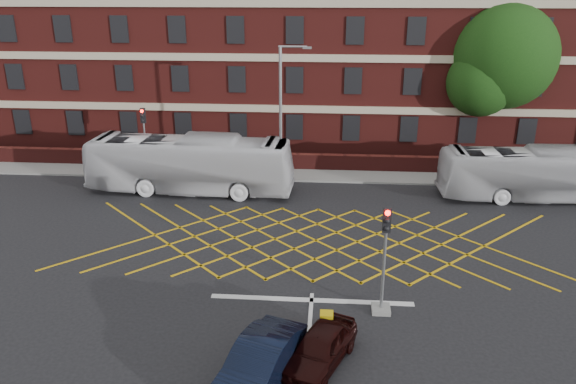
# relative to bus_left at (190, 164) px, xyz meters

# --- Properties ---
(ground) EXTENTS (120.00, 120.00, 0.00)m
(ground) POSITION_rel_bus_left_xyz_m (7.69, -8.37, -1.70)
(ground) COLOR black
(ground) RESTS_ON ground
(victorian_building) EXTENTS (51.00, 12.17, 20.40)m
(victorian_building) POSITION_rel_bus_left_xyz_m (7.94, 13.63, 6.14)
(victorian_building) COLOR #5D1B18
(victorian_building) RESTS_ON ground
(boundary_wall) EXTENTS (56.00, 0.50, 1.10)m
(boundary_wall) POSITION_rel_bus_left_xyz_m (7.69, 4.63, -1.15)
(boundary_wall) COLOR #4E1715
(boundary_wall) RESTS_ON ground
(far_pavement) EXTENTS (60.00, 3.00, 0.12)m
(far_pavement) POSITION_rel_bus_left_xyz_m (7.69, 3.63, -1.64)
(far_pavement) COLOR slate
(far_pavement) RESTS_ON ground
(box_junction_hatching) EXTENTS (8.22, 8.22, 0.02)m
(box_junction_hatching) POSITION_rel_bus_left_xyz_m (7.69, -6.37, -1.69)
(box_junction_hatching) COLOR #CC990C
(box_junction_hatching) RESTS_ON ground
(stop_line) EXTENTS (8.00, 0.30, 0.02)m
(stop_line) POSITION_rel_bus_left_xyz_m (7.69, -11.87, -1.69)
(stop_line) COLOR silver
(stop_line) RESTS_ON ground
(bus_left) EXTENTS (12.31, 3.45, 3.39)m
(bus_left) POSITION_rel_bus_left_xyz_m (0.00, 0.00, 0.00)
(bus_left) COLOR silver
(bus_left) RESTS_ON ground
(bus_right) EXTENTS (10.86, 2.80, 3.01)m
(bus_right) POSITION_rel_bus_left_xyz_m (20.02, 0.30, -0.19)
(bus_right) COLOR #BABABE
(bus_right) RESTS_ON ground
(car_navy) EXTENTS (2.85, 4.66, 1.45)m
(car_navy) POSITION_rel_bus_left_xyz_m (6.26, -16.88, -0.97)
(car_navy) COLOR black
(car_navy) RESTS_ON ground
(car_maroon) EXTENTS (2.80, 3.93, 1.24)m
(car_maroon) POSITION_rel_bus_left_xyz_m (8.11, -15.78, -1.08)
(car_maroon) COLOR black
(car_maroon) RESTS_ON ground
(deciduous_tree) EXTENTS (7.37, 7.00, 10.65)m
(deciduous_tree) POSITION_rel_bus_left_xyz_m (19.59, 8.08, 4.95)
(deciduous_tree) COLOR black
(deciduous_tree) RESTS_ON ground
(traffic_light_near) EXTENTS (0.70, 0.70, 4.27)m
(traffic_light_near) POSITION_rel_bus_left_xyz_m (10.35, -12.47, 0.07)
(traffic_light_near) COLOR slate
(traffic_light_near) RESTS_ON ground
(traffic_light_far) EXTENTS (0.70, 0.70, 4.27)m
(traffic_light_far) POSITION_rel_bus_left_xyz_m (-3.74, 3.33, 0.07)
(traffic_light_far) COLOR slate
(traffic_light_far) RESTS_ON ground
(street_lamp) EXTENTS (2.25, 1.00, 8.49)m
(street_lamp) POSITION_rel_bus_left_xyz_m (5.40, 0.81, 1.19)
(street_lamp) COLOR slate
(street_lamp) RESTS_ON ground
(direction_signs) EXTENTS (1.10, 0.16, 2.20)m
(direction_signs) POSITION_rel_bus_left_xyz_m (-6.30, 2.72, -0.32)
(direction_signs) COLOR gray
(direction_signs) RESTS_ON ground
(utility_cabinet) EXTENTS (0.47, 0.43, 0.90)m
(utility_cabinet) POSITION_rel_bus_left_xyz_m (8.30, -14.14, -1.25)
(utility_cabinet) COLOR #C4A40B
(utility_cabinet) RESTS_ON ground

